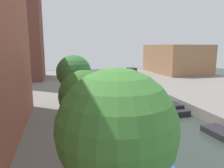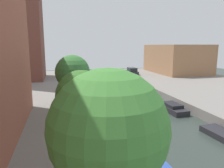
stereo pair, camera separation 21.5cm
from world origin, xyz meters
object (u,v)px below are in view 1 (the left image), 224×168
Objects in this scene: street_tree_0 at (117,130)px; moored_boat_right_5 at (125,83)px; street_tree_3 at (70,71)px; moored_boat_right_2 at (222,134)px; moored_boat_left_2 at (124,127)px; moored_boat_left_3 at (102,103)px; moored_boat_right_3 at (173,108)px; street_tree_1 at (84,96)px; street_tree_2 at (74,73)px; parked_car at (131,71)px; moored_boat_right_4 at (147,94)px; apartment_tower_far at (9,0)px; low_block_right at (176,59)px.

moored_boat_right_5 is at bearing 71.50° from street_tree_0.
street_tree_3 is 1.55× the size of moored_boat_right_2.
moored_boat_left_2 is (4.00, -6.56, -4.11)m from street_tree_3.
moored_boat_left_3 is 1.01× the size of moored_boat_right_3.
street_tree_0 is at bearing -90.00° from street_tree_1.
street_tree_2 is at bearing -117.24° from moored_boat_left_3.
moored_boat_left_2 is at bearing -110.92° from parked_car.
moored_boat_right_5 is (10.46, 13.03, -4.04)m from street_tree_3.
moored_boat_right_2 is (11.20, 2.94, -4.43)m from street_tree_1.
moored_boat_right_4 reaches higher than moored_boat_right_2.
street_tree_2 is at bearing -118.41° from parked_car.
apartment_tower_far is 34.28m from street_tree_1.
moored_boat_right_5 is at bearing 67.70° from street_tree_1.
street_tree_0 is 26.02m from moored_boat_right_4.
street_tree_0 is at bearing -115.69° from moored_boat_right_4.
street_tree_3 is 12.76m from moored_boat_right_4.
street_tree_3 is (0.00, 6.06, -0.58)m from street_tree_2.
moored_boat_right_4 is at bearing 23.40° from street_tree_3.
street_tree_0 is at bearing -100.85° from moored_boat_left_3.
moored_boat_left_3 is at bearing 92.08° from moored_boat_left_2.
street_tree_1 is at bearing -127.16° from low_block_right.
moored_boat_right_2 is at bearing -40.39° from street_tree_3.
low_block_right is 4.58× the size of moored_boat_right_2.
apartment_tower_far reaches higher than street_tree_3.
moored_boat_right_3 is at bearing 17.01° from street_tree_2.
moored_boat_right_5 reaches higher than moored_boat_left_3.
low_block_right is at bearing 42.41° from moored_boat_left_3.
moored_boat_right_3 is (10.81, 9.72, -4.28)m from street_tree_1.
moored_boat_left_2 reaches higher than moored_boat_right_4.
street_tree_1 is 35.90m from parked_car.
moored_boat_left_3 is at bearing 74.75° from street_tree_1.
low_block_right is at bearing 3.00° from apartment_tower_far.
moored_boat_right_5 reaches higher than moored_boat_left_2.
moored_boat_right_3 is at bearing 93.28° from moored_boat_right_2.
street_tree_2 is at bearing 90.00° from street_tree_1.
moored_boat_left_2 is 7.81m from moored_boat_right_3.
moored_boat_left_3 is (3.72, 1.16, -4.09)m from street_tree_3.
moored_boat_left_2 is (-10.28, -26.89, -1.27)m from parked_car.
moored_boat_right_2 is at bearing -114.81° from low_block_right.
moored_boat_right_3 is (10.81, -2.75, -4.06)m from street_tree_3.
moored_boat_right_5 is at bearing 91.27° from moored_boat_right_3.
moored_boat_right_3 is at bearing -121.46° from low_block_right.
street_tree_3 is 11.87m from moored_boat_right_3.
low_block_right is 4.08× the size of moored_boat_right_4.
street_tree_0 is at bearing -108.91° from moored_boat_left_2.
street_tree_1 is 1.57× the size of moored_boat_right_2.
apartment_tower_far is 6.78× the size of moored_boat_left_3.
apartment_tower_far is 5.72× the size of parked_car.
moored_boat_left_2 is 13.38m from moored_boat_right_4.
apartment_tower_far reaches higher than street_tree_2.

